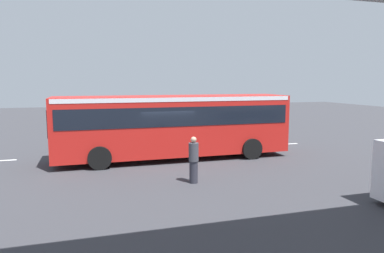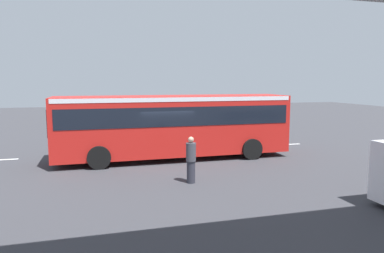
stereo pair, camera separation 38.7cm
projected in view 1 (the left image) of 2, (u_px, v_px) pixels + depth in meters
ground at (164, 160)px, 17.32m from camera, size 80.00×80.00×0.00m
city_bus at (174, 121)px, 17.49m from camera, size 11.54×2.85×3.15m
pedestrian at (194, 160)px, 13.33m from camera, size 0.38×0.38×1.79m
traffic_sign at (129, 114)px, 21.00m from camera, size 0.08×0.60×2.80m
lane_dash_leftmost at (283, 144)px, 21.69m from camera, size 2.00×0.20×0.01m
lane_dash_left at (223, 148)px, 20.54m from camera, size 2.00×0.20×0.01m
lane_dash_centre at (156, 152)px, 19.40m from camera, size 2.00×0.20×0.01m
lane_dash_right at (80, 156)px, 18.25m from camera, size 2.00×0.20×0.01m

